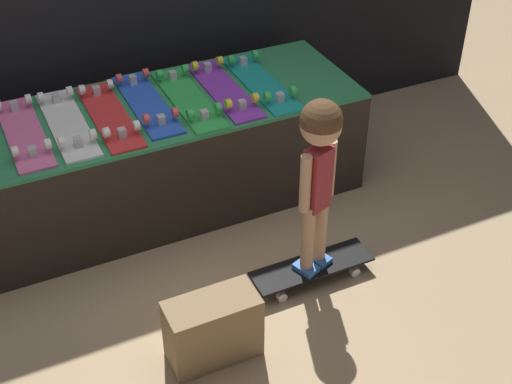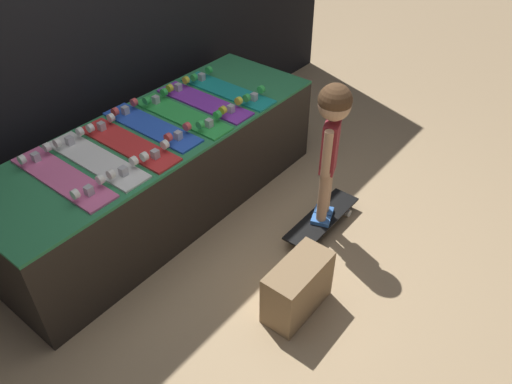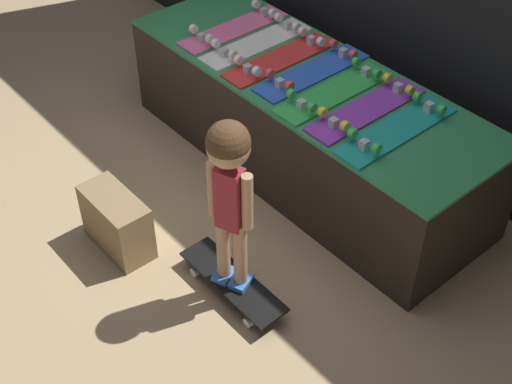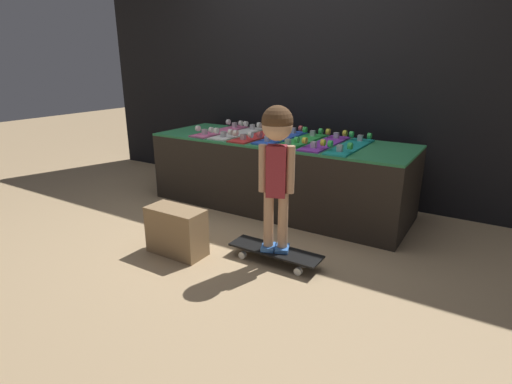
# 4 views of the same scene
# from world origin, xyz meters

# --- Properties ---
(ground_plane) EXTENTS (16.00, 16.00, 0.00)m
(ground_plane) POSITION_xyz_m (0.00, 0.00, 0.00)
(ground_plane) COLOR tan
(back_wall) EXTENTS (5.38, 0.10, 2.63)m
(back_wall) POSITION_xyz_m (0.00, 1.14, 1.32)
(back_wall) COLOR black
(back_wall) RESTS_ON ground_plane
(display_rack) EXTENTS (2.38, 0.81, 0.65)m
(display_rack) POSITION_xyz_m (0.00, 0.53, 0.33)
(display_rack) COLOR black
(display_rack) RESTS_ON ground_plane
(skateboard_pink_on_rack) EXTENTS (0.19, 0.75, 0.09)m
(skateboard_pink_on_rack) POSITION_xyz_m (-0.67, 0.54, 0.67)
(skateboard_pink_on_rack) COLOR pink
(skateboard_pink_on_rack) RESTS_ON display_rack
(skateboard_white_on_rack) EXTENTS (0.19, 0.75, 0.09)m
(skateboard_white_on_rack) POSITION_xyz_m (-0.45, 0.54, 0.67)
(skateboard_white_on_rack) COLOR white
(skateboard_white_on_rack) RESTS_ON display_rack
(skateboard_red_on_rack) EXTENTS (0.19, 0.75, 0.09)m
(skateboard_red_on_rack) POSITION_xyz_m (-0.22, 0.52, 0.67)
(skateboard_red_on_rack) COLOR red
(skateboard_red_on_rack) RESTS_ON display_rack
(skateboard_blue_on_rack) EXTENTS (0.19, 0.75, 0.09)m
(skateboard_blue_on_rack) POSITION_xyz_m (0.00, 0.56, 0.67)
(skateboard_blue_on_rack) COLOR blue
(skateboard_blue_on_rack) RESTS_ON display_rack
(skateboard_green_on_rack) EXTENTS (0.19, 0.75, 0.09)m
(skateboard_green_on_rack) POSITION_xyz_m (0.22, 0.51, 0.67)
(skateboard_green_on_rack) COLOR green
(skateboard_green_on_rack) RESTS_ON display_rack
(skateboard_purple_on_rack) EXTENTS (0.19, 0.75, 0.09)m
(skateboard_purple_on_rack) POSITION_xyz_m (0.45, 0.53, 0.67)
(skateboard_purple_on_rack) COLOR purple
(skateboard_purple_on_rack) RESTS_ON display_rack
(skateboard_teal_on_rack) EXTENTS (0.19, 0.75, 0.09)m
(skateboard_teal_on_rack) POSITION_xyz_m (0.67, 0.51, 0.67)
(skateboard_teal_on_rack) COLOR teal
(skateboard_teal_on_rack) RESTS_ON display_rack
(skateboard_on_floor) EXTENTS (0.66, 0.19, 0.09)m
(skateboard_on_floor) POSITION_xyz_m (0.52, -0.45, 0.07)
(skateboard_on_floor) COLOR black
(skateboard_on_floor) RESTS_ON ground_plane
(child) EXTENTS (0.22, 0.20, 0.98)m
(child) POSITION_xyz_m (0.52, -0.45, 0.78)
(child) COLOR #3870C6
(child) RESTS_ON skateboard_on_floor
(storage_box) EXTENTS (0.43, 0.20, 0.34)m
(storage_box) POSITION_xyz_m (-0.15, -0.71, 0.17)
(storage_box) COLOR #8E704C
(storage_box) RESTS_ON ground_plane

